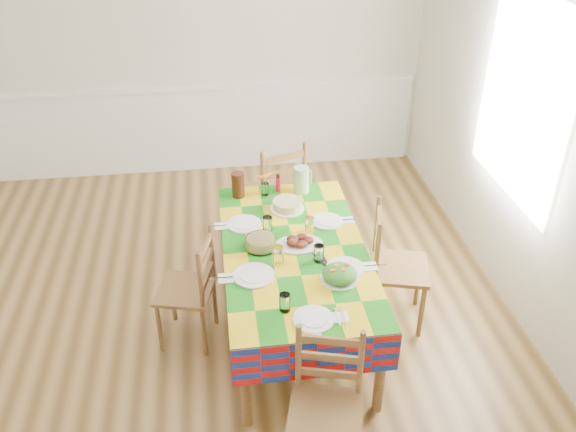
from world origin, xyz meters
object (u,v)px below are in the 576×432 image
object	(u,v)px
meat_platter	(299,242)
chair_left	(191,290)
dining_table	(294,258)
chair_right	(394,267)
chair_near	(326,407)
green_pitcher	(301,180)
tea_pitcher	(238,185)
chair_far	(277,193)

from	to	relation	value
meat_platter	chair_left	size ratio (longest dim) A/B	0.37
dining_table	chair_right	world-z (taller)	chair_right
meat_platter	chair_near	size ratio (longest dim) A/B	0.36
dining_table	chair_left	bearing A→B (deg)	-179.21
green_pitcher	chair_right	world-z (taller)	chair_right
chair_right	tea_pitcher	bearing A→B (deg)	68.78
meat_platter	green_pitcher	size ratio (longest dim) A/B	1.55
meat_platter	chair_left	bearing A→B (deg)	-176.69
dining_table	chair_right	size ratio (longest dim) A/B	1.92
chair_left	chair_right	xyz separation A→B (m)	(1.41, 0.02, 0.03)
dining_table	chair_near	size ratio (longest dim) A/B	2.02
dining_table	meat_platter	xyz separation A→B (m)	(0.04, 0.03, 0.10)
dining_table	chair_far	bearing A→B (deg)	89.31
chair_far	dining_table	bearing A→B (deg)	71.79
dining_table	meat_platter	bearing A→B (deg)	42.40
chair_far	chair_near	bearing A→B (deg)	72.42
green_pitcher	dining_table	bearing A→B (deg)	-102.10
green_pitcher	chair_left	distance (m)	1.21
dining_table	chair_near	world-z (taller)	chair_near
chair_near	chair_right	xyz separation A→B (m)	(0.69, 1.13, 0.02)
dining_table	green_pitcher	distance (m)	0.79
green_pitcher	chair_far	size ratio (longest dim) A/B	0.21
green_pitcher	chair_left	world-z (taller)	green_pitcher
dining_table	chair_far	world-z (taller)	chair_far
dining_table	chair_near	bearing A→B (deg)	-89.45
meat_platter	chair_left	world-z (taller)	chair_left
dining_table	tea_pitcher	world-z (taller)	tea_pitcher
meat_platter	tea_pitcher	distance (m)	0.80
green_pitcher	chair_left	size ratio (longest dim) A/B	0.24
dining_table	tea_pitcher	bearing A→B (deg)	113.39
dining_table	tea_pitcher	size ratio (longest dim) A/B	9.13
meat_platter	chair_right	world-z (taller)	chair_right
meat_platter	chair_near	world-z (taller)	chair_near
meat_platter	green_pitcher	bearing A→B (deg)	80.15
dining_table	chair_left	world-z (taller)	chair_left
chair_near	chair_far	size ratio (longest dim) A/B	0.90
chair_far	chair_right	size ratio (longest dim) A/B	1.05
chair_left	meat_platter	bearing A→B (deg)	107.67
chair_near	chair_far	bearing A→B (deg)	105.37
dining_table	meat_platter	distance (m)	0.11
chair_near	green_pitcher	bearing A→B (deg)	100.83
tea_pitcher	chair_right	xyz separation A→B (m)	(1.03, -0.74, -0.33)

